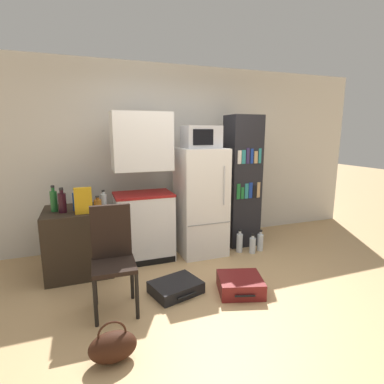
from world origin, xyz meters
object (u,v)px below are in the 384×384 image
(side_table, at_px, (78,241))
(microwave, at_px, (201,137))
(suitcase_large_flat, at_px, (176,287))
(water_bottle_back, at_px, (240,242))
(refrigerator, at_px, (201,202))
(bottle_green_tall, at_px, (54,201))
(handbag, at_px, (113,346))
(water_bottle_middle, at_px, (260,242))
(suitcase_small_flat, at_px, (240,285))
(bottle_ketchup_red, at_px, (84,202))
(water_bottle_front, at_px, (252,245))
(bottle_blue_soda, at_px, (76,201))
(bottle_wine_dark, at_px, (62,202))
(cereal_box, at_px, (83,201))
(bottle_clear_short, at_px, (104,200))
(chair, at_px, (113,250))
(bookshelf, at_px, (242,182))
(bottle_amber_beer, at_px, (98,206))
(kitchen_hutch, at_px, (143,193))

(side_table, height_order, microwave, microwave)
(suitcase_large_flat, xyz_separation_m, water_bottle_back, (1.20, 0.76, 0.08))
(refrigerator, distance_m, bottle_green_tall, 1.88)
(handbag, distance_m, water_bottle_middle, 2.69)
(side_table, relative_size, suitcase_small_flat, 1.41)
(bottle_ketchup_red, height_order, water_bottle_middle, bottle_ketchup_red)
(microwave, relative_size, water_bottle_front, 1.69)
(bottle_blue_soda, bearing_deg, bottle_wine_dark, -164.94)
(bottle_blue_soda, bearing_deg, cereal_box, -62.54)
(microwave, relative_size, cereal_box, 1.61)
(bottle_ketchup_red, distance_m, suitcase_small_flat, 2.06)
(handbag, bearing_deg, bottle_clear_short, 86.83)
(cereal_box, height_order, water_bottle_back, cereal_box)
(water_bottle_back, bearing_deg, bottle_blue_soda, 177.60)
(suitcase_large_flat, xyz_separation_m, suitcase_small_flat, (0.66, -0.23, 0.02))
(bottle_ketchup_red, bearing_deg, refrigerator, 2.19)
(suitcase_small_flat, distance_m, water_bottle_back, 1.13)
(bottle_green_tall, distance_m, suitcase_large_flat, 1.73)
(bottle_green_tall, xyz_separation_m, cereal_box, (0.32, -0.22, 0.02))
(bottle_blue_soda, distance_m, handbag, 1.83)
(bottle_green_tall, relative_size, chair, 0.30)
(bookshelf, xyz_separation_m, bottle_ketchup_red, (-2.25, -0.17, -0.10))
(water_bottle_back, bearing_deg, suitcase_large_flat, -147.53)
(bottle_ketchup_red, distance_m, water_bottle_back, 2.20)
(bottle_clear_short, relative_size, water_bottle_front, 0.75)
(handbag, distance_m, water_bottle_back, 2.47)
(cereal_box, height_order, suitcase_small_flat, cereal_box)
(bottle_wine_dark, bearing_deg, microwave, 4.89)
(refrigerator, xyz_separation_m, water_bottle_front, (0.68, -0.31, -0.63))
(bottle_amber_beer, relative_size, handbag, 0.54)
(side_table, distance_m, suitcase_large_flat, 1.37)
(bottle_clear_short, distance_m, handbag, 1.86)
(kitchen_hutch, height_order, bookshelf, kitchen_hutch)
(bottle_green_tall, bearing_deg, chair, -59.09)
(bottle_wine_dark, bearing_deg, cereal_box, -29.13)
(bottle_amber_beer, height_order, bottle_clear_short, bottle_clear_short)
(bookshelf, xyz_separation_m, bottle_blue_soda, (-2.34, -0.22, -0.07))
(bottle_clear_short, relative_size, suitcase_small_flat, 0.38)
(water_bottle_middle, bearing_deg, kitchen_hutch, 169.22)
(bottle_ketchup_red, relative_size, suitcase_large_flat, 0.34)
(side_table, height_order, bottle_clear_short, bottle_clear_short)
(bottle_blue_soda, height_order, water_bottle_back, bottle_blue_soda)
(bottle_green_tall, relative_size, suitcase_small_flat, 0.55)
(bottle_amber_beer, distance_m, cereal_box, 0.17)
(bottle_blue_soda, distance_m, water_bottle_front, 2.45)
(bottle_blue_soda, bearing_deg, suitcase_small_flat, -33.65)
(side_table, height_order, handbag, side_table)
(side_table, bearing_deg, bottle_wine_dark, -143.96)
(bottle_ketchup_red, xyz_separation_m, bottle_clear_short, (0.23, 0.01, 0.01))
(refrigerator, bearing_deg, microwave, -107.35)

